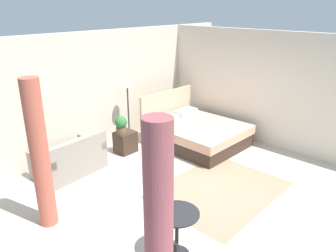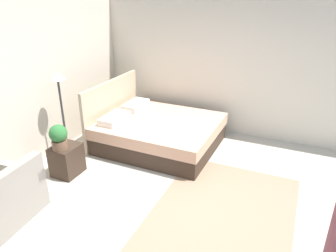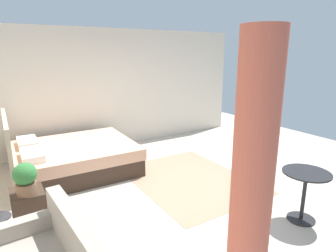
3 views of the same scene
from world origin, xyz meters
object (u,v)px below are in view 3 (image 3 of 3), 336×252
object	(u,v)px
nightstand	(29,209)
balcony_table	(305,187)
bed	(71,157)
potted_plant	(25,178)

from	to	relation	value
nightstand	balcony_table	xyz separation A→B (m)	(-1.72, -3.10, 0.23)
nightstand	balcony_table	bearing A→B (deg)	-119.07
bed	potted_plant	bearing A→B (deg)	151.22
bed	balcony_table	bearing A→B (deg)	-145.33
bed	nightstand	xyz separation A→B (m)	(-1.49, 0.87, -0.04)
nightstand	potted_plant	world-z (taller)	potted_plant
nightstand	potted_plant	bearing A→B (deg)	179.53
nightstand	balcony_table	distance (m)	3.55
potted_plant	balcony_table	distance (m)	3.51
balcony_table	bed	bearing A→B (deg)	34.67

